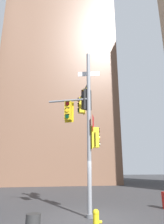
% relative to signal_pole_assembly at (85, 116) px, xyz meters
% --- Properties ---
extents(ground, '(120.00, 120.00, 0.00)m').
position_rel_signal_pole_assembly_xyz_m(ground, '(0.11, -0.50, -4.89)').
color(ground, '#38383A').
extents(building_mid_block, '(17.42, 17.42, 51.44)m').
position_rel_signal_pole_assembly_xyz_m(building_mid_block, '(-0.07, 24.62, 20.83)').
color(building_mid_block, brown).
rests_on(building_mid_block, ground).
extents(signal_pole_assembly, '(2.74, 2.77, 8.35)m').
position_rel_signal_pole_assembly_xyz_m(signal_pole_assembly, '(0.00, 0.00, 0.00)').
color(signal_pole_assembly, gray).
rests_on(signal_pole_assembly, ground).
extents(fire_hydrant, '(0.33, 0.23, 0.73)m').
position_rel_signal_pole_assembly_xyz_m(fire_hydrant, '(-0.14, -2.50, -4.50)').
color(fire_hydrant, yellow).
rests_on(fire_hydrant, ground).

